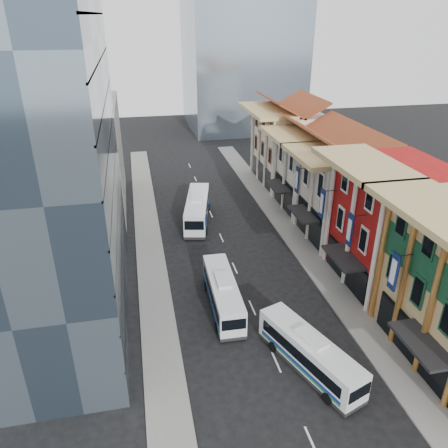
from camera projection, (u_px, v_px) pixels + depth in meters
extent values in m
cube|color=slate|center=(311.00, 259.00, 47.15)|extent=(3.00, 90.00, 0.15)
cube|color=slate|center=(153.00, 276.00, 44.01)|extent=(3.00, 90.00, 0.15)
cube|color=#A51512|center=(392.00, 225.00, 41.19)|extent=(8.00, 10.00, 12.00)
cube|color=beige|center=(345.00, 197.00, 50.00)|extent=(8.00, 9.00, 10.00)
cube|color=beige|center=(315.00, 172.00, 57.93)|extent=(8.00, 9.00, 10.00)
cube|color=beige|center=(288.00, 147.00, 66.98)|extent=(8.00, 12.00, 11.00)
cube|color=#3B4D5D|center=(29.00, 144.00, 33.32)|extent=(12.00, 26.00, 30.00)
cube|color=gray|center=(82.00, 157.00, 57.26)|extent=(10.00, 18.00, 14.00)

